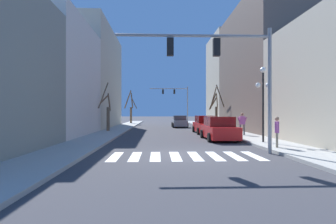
# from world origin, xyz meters

# --- Properties ---
(ground_plane) EXTENTS (240.00, 240.00, 0.00)m
(ground_plane) POSITION_xyz_m (0.00, 0.00, 0.00)
(ground_plane) COLOR #38383D
(sidewalk_left) EXTENTS (2.65, 90.00, 0.15)m
(sidewalk_left) POSITION_xyz_m (-5.73, 0.00, 0.07)
(sidewalk_left) COLOR #9E9E99
(sidewalk_left) RESTS_ON ground_plane
(sidewalk_right) EXTENTS (2.65, 90.00, 0.15)m
(sidewalk_right) POSITION_xyz_m (5.73, 0.00, 0.07)
(sidewalk_right) COLOR #9E9E99
(sidewalk_right) RESTS_ON ground_plane
(building_row_left) EXTENTS (6.00, 35.93, 12.60)m
(building_row_left) POSITION_xyz_m (-10.05, 13.80, 5.37)
(building_row_left) COLOR gray
(building_row_left) RESTS_ON ground_plane
(building_row_right) EXTENTS (6.00, 38.56, 13.62)m
(building_row_right) POSITION_xyz_m (10.05, 15.63, 5.97)
(building_row_right) COLOR #BCB299
(building_row_right) RESTS_ON ground_plane
(crosswalk_stripes) EXTENTS (6.75, 2.60, 0.01)m
(crosswalk_stripes) POSITION_xyz_m (0.00, -0.29, 0.00)
(crosswalk_stripes) COLOR white
(crosswalk_stripes) RESTS_ON ground_plane
(traffic_signal_near) EXTENTS (7.48, 0.28, 6.05)m
(traffic_signal_near) POSITION_xyz_m (1.93, 0.28, 4.43)
(traffic_signal_near) COLOR gray
(traffic_signal_near) RESTS_ON ground_plane
(traffic_signal_far) EXTENTS (6.94, 0.28, 6.71)m
(traffic_signal_far) POSITION_xyz_m (2.21, 35.12, 4.87)
(traffic_signal_far) COLOR gray
(traffic_signal_far) RESTS_ON ground_plane
(street_lamp_right_corner) EXTENTS (0.95, 0.36, 4.66)m
(street_lamp_right_corner) POSITION_xyz_m (5.30, 3.88, 3.43)
(street_lamp_right_corner) COLOR black
(street_lamp_right_corner) RESTS_ON sidewalk_right
(car_parked_right_mid) EXTENTS (2.01, 4.86, 1.68)m
(car_parked_right_mid) POSITION_xyz_m (3.27, 12.65, 0.79)
(car_parked_right_mid) COLOR red
(car_parked_right_mid) RESTS_ON ground_plane
(car_driving_away_lane) EXTENTS (2.04, 4.18, 1.58)m
(car_driving_away_lane) POSITION_xyz_m (1.69, 22.99, 0.74)
(car_driving_away_lane) COLOR gray
(car_driving_away_lane) RESTS_ON ground_plane
(car_parked_right_near) EXTENTS (2.18, 4.74, 1.68)m
(car_parked_right_near) POSITION_xyz_m (3.19, 6.69, 0.79)
(car_parked_right_near) COLOR red
(car_parked_right_near) RESTS_ON ground_plane
(pedestrian_waiting_at_curb) EXTENTS (0.36, 0.66, 1.61)m
(pedestrian_waiting_at_curb) POSITION_xyz_m (5.04, 1.43, 1.10)
(pedestrian_waiting_at_curb) COLOR #7A705B
(pedestrian_waiting_at_curb) RESTS_ON sidewalk_right
(pedestrian_near_right_corner) EXTENTS (0.78, 0.26, 1.81)m
(pedestrian_near_right_corner) POSITION_xyz_m (5.66, 9.01, 1.22)
(pedestrian_near_right_corner) COLOR #4C4C51
(pedestrian_near_right_corner) RESTS_ON sidewalk_right
(street_tree_left_far) EXTENTS (1.75, 1.85, 5.29)m
(street_tree_left_far) POSITION_xyz_m (5.98, 20.15, 2.42)
(street_tree_left_far) COLOR brown
(street_tree_left_far) RESTS_ON sidewalk_right
(street_tree_right_near) EXTENTS (1.54, 2.37, 4.88)m
(street_tree_right_near) POSITION_xyz_m (-6.36, 14.49, 2.01)
(street_tree_right_near) COLOR brown
(street_tree_right_near) RESTS_ON sidewalk_left
(street_tree_right_far) EXTENTS (2.14, 1.93, 5.75)m
(street_tree_right_far) POSITION_xyz_m (-5.95, 33.69, 2.76)
(street_tree_right_far) COLOR brown
(street_tree_right_far) RESTS_ON sidewalk_left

